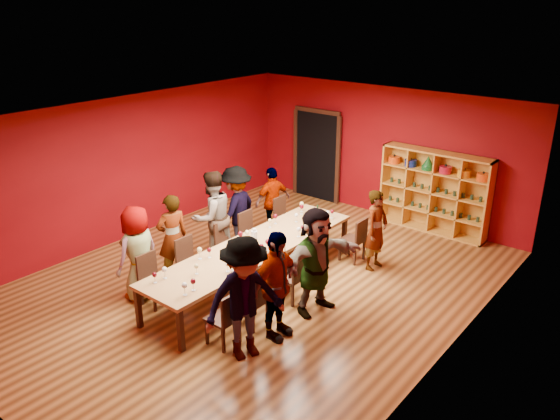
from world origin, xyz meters
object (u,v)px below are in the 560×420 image
object	(u,v)px
person_right_4	(376,230)
chair_person_left_2	(226,242)
chair_person_left_1	(189,259)
person_left_0	(138,253)
person_left_3	(236,209)
chair_person_right_0	(226,316)
tasting_table	(254,249)
chair_person_left_4	(284,215)
chair_person_right_2	(295,275)
chair_person_left_3	(250,231)
person_left_4	(273,201)
chair_person_left_0	(152,276)
wine_bottle	(317,215)
person_right_2	(316,261)
person_right_0	(245,299)
person_left_1	(173,237)
spittoon_bowl	(238,250)
person_right_1	(276,286)
shelving_unit	(435,188)
chair_person_right_1	(256,299)
chair_person_right_4	(356,238)
person_left_2	(212,217)

from	to	relation	value
person_right_4	chair_person_left_2	bearing A→B (deg)	126.91
chair_person_left_1	person_left_0	bearing A→B (deg)	-110.68
person_left_3	chair_person_right_0	size ratio (longest dim) A/B	1.98
tasting_table	chair_person_left_4	distance (m)	2.17
person_left_0	chair_person_right_2	distance (m)	2.65
chair_person_left_3	person_left_4	world-z (taller)	person_left_4
chair_person_left_0	person_left_3	distance (m)	2.49
chair_person_right_0	wine_bottle	xyz separation A→B (m)	(-0.75, 3.32, 0.38)
chair_person_right_0	person_right_2	size ratio (longest dim) A/B	0.50
person_right_0	wine_bottle	world-z (taller)	person_right_0
person_left_1	chair_person_left_3	world-z (taller)	person_left_1
chair_person_left_1	person_right_4	size ratio (longest dim) A/B	0.57
chair_person_left_2	chair_person_right_0	world-z (taller)	same
person_left_1	person_right_2	size ratio (longest dim) A/B	0.90
person_left_3	chair_person_right_2	xyz separation A→B (m)	(2.17, -0.89, -0.38)
person_right_4	spittoon_bowl	bearing A→B (deg)	149.78
person_right_1	person_right_4	distance (m)	2.94
person_left_4	chair_person_right_0	world-z (taller)	person_left_4
shelving_unit	person_left_4	xyz separation A→B (m)	(-2.61, -2.36, -0.24)
chair_person_left_1	chair_person_right_0	xyz separation A→B (m)	(1.82, -0.91, 0.00)
chair_person_right_2	spittoon_bowl	bearing A→B (deg)	-156.79
person_left_1	wine_bottle	bearing A→B (deg)	165.45
chair_person_right_0	chair_person_right_1	xyz separation A→B (m)	(0.00, 0.64, 0.00)
chair_person_right_1	wine_bottle	distance (m)	2.80
chair_person_left_3	chair_person_right_0	xyz separation A→B (m)	(1.82, -2.52, 0.00)
chair_person_right_4	chair_person_right_2	bearing A→B (deg)	-90.00
chair_person_right_1	chair_person_right_2	size ratio (longest dim) A/B	1.00
chair_person_left_2	chair_person_right_0	size ratio (longest dim) A/B	1.00
person_right_4	tasting_table	bearing A→B (deg)	144.93
chair_person_left_4	person_right_0	world-z (taller)	person_right_0
person_right_4	person_right_2	bearing A→B (deg)	179.72
person_left_0	chair_person_right_4	xyz separation A→B (m)	(2.13, 3.49, -0.33)
person_left_2	chair_person_right_4	distance (m)	2.80
chair_person_right_2	person_right_4	bearing A→B (deg)	77.76
chair_person_left_2	chair_person_left_4	bearing A→B (deg)	90.00
person_left_3	spittoon_bowl	size ratio (longest dim) A/B	5.83
chair_person_left_4	shelving_unit	bearing A→B (deg)	45.66
chair_person_left_3	chair_person_right_4	world-z (taller)	same
tasting_table	person_left_0	bearing A→B (deg)	-128.04
person_left_2	wine_bottle	distance (m)	2.04
person_left_2	wine_bottle	world-z (taller)	person_left_2
person_left_3	chair_person_right_1	distance (m)	2.90
wine_bottle	person_left_2	bearing A→B (deg)	-134.51
chair_person_left_1	person_right_4	xyz separation A→B (m)	(2.24, 2.67, 0.28)
chair_person_right_0	chair_person_right_2	size ratio (longest dim) A/B	1.00
person_left_1	chair_person_left_2	xyz separation A→B (m)	(0.40, 0.95, -0.31)
chair_person_left_2	chair_person_left_3	distance (m)	0.66
chair_person_left_2	person_right_4	xyz separation A→B (m)	(2.24, 1.71, 0.28)
tasting_table	spittoon_bowl	size ratio (longest dim) A/B	14.91
tasting_table	chair_person_left_4	xyz separation A→B (m)	(-0.91, 1.96, -0.20)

